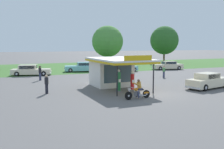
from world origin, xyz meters
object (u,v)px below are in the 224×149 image
at_px(motorcycle_with_rider, 138,91).
at_px(featured_classic_sedan, 208,81).
at_px(parked_car_back_row_centre_left, 168,66).
at_px(parked_car_back_row_far_right, 31,71).
at_px(bystander_admiring_sedan, 47,84).
at_px(bystander_strolling_foreground, 40,73).
at_px(gas_pump_nearside, 119,81).
at_px(bystander_leaning_by_kiosk, 164,71).
at_px(parked_car_back_row_right, 124,68).
at_px(gas_pump_offside, 132,82).
at_px(parked_car_back_row_centre, 82,67).

height_order(motorcycle_with_rider, featured_classic_sedan, motorcycle_with_rider).
xyz_separation_m(featured_classic_sedan, parked_car_back_row_centre_left, (8.09, 17.81, -0.03)).
distance_m(parked_car_back_row_far_right, parked_car_back_row_centre_left, 23.13).
distance_m(parked_car_back_row_far_right, bystander_admiring_sedan, 14.86).
height_order(parked_car_back_row_far_right, bystander_strolling_foreground, bystander_strolling_foreground).
distance_m(gas_pump_nearside, bystander_strolling_foreground, 11.97).
xyz_separation_m(motorcycle_with_rider, bystander_strolling_foreground, (-5.67, 14.08, 0.30)).
bearing_deg(parked_car_back_row_far_right, parked_car_back_row_centre_left, -1.49).
bearing_deg(bystander_leaning_by_kiosk, bystander_strolling_foreground, 166.75).
bearing_deg(bystander_leaning_by_kiosk, parked_car_back_row_right, 102.10).
relative_size(gas_pump_offside, parked_car_back_row_centre, 0.32).
bearing_deg(parked_car_back_row_right, bystander_strolling_foreground, -160.90).
relative_size(parked_car_back_row_centre_left, bystander_leaning_by_kiosk, 3.66).
height_order(gas_pump_offside, parked_car_back_row_centre, gas_pump_offside).
bearing_deg(bystander_strolling_foreground, motorcycle_with_rider, -68.06).
bearing_deg(parked_car_back_row_far_right, bystander_strolling_foreground, -85.06).
height_order(bystander_strolling_foreground, bystander_admiring_sedan, bystander_strolling_foreground).
distance_m(parked_car_back_row_centre, parked_car_back_row_right, 6.80).
distance_m(featured_classic_sedan, parked_car_back_row_centre, 21.49).
relative_size(gas_pump_offside, parked_car_back_row_centre_left, 0.33).
height_order(gas_pump_nearside, parked_car_back_row_right, gas_pump_nearside).
bearing_deg(motorcycle_with_rider, featured_classic_sedan, 9.94).
bearing_deg(bystander_strolling_foreground, parked_car_back_row_centre_left, 13.15).
xyz_separation_m(bystander_strolling_foreground, bystander_admiring_sedan, (-0.68, -8.98, -0.06)).
distance_m(featured_classic_sedan, parked_car_back_row_far_right, 23.77).
bearing_deg(parked_car_back_row_centre_left, motorcycle_with_rider, -131.19).
relative_size(featured_classic_sedan, parked_car_back_row_centre_left, 0.97).
bearing_deg(motorcycle_with_rider, parked_car_back_row_centre, 84.86).
bearing_deg(gas_pump_offside, parked_car_back_row_centre, 88.09).
height_order(bystander_leaning_by_kiosk, bystander_admiring_sedan, bystander_admiring_sedan).
bearing_deg(parked_car_back_row_centre, bystander_leaning_by_kiosk, -55.65).
relative_size(parked_car_back_row_right, bystander_admiring_sedan, 3.04).
distance_m(motorcycle_with_rider, bystander_admiring_sedan, 8.15).
xyz_separation_m(parked_car_back_row_centre_left, bystander_leaning_by_kiosk, (-7.13, -8.93, 0.12)).
height_order(parked_car_back_row_far_right, bystander_leaning_by_kiosk, bystander_leaning_by_kiosk).
bearing_deg(parked_car_back_row_centre, gas_pump_offside, -91.91).
height_order(gas_pump_offside, bystander_strolling_foreground, gas_pump_offside).
bearing_deg(parked_car_back_row_centre, motorcycle_with_rider, -95.14).
xyz_separation_m(parked_car_back_row_centre, bystander_admiring_sedan, (-8.32, -16.81, 0.20)).
height_order(motorcycle_with_rider, parked_car_back_row_centre_left, motorcycle_with_rider).
bearing_deg(bystander_admiring_sedan, featured_classic_sedan, -13.12).
xyz_separation_m(parked_car_back_row_centre, parked_car_back_row_far_right, (-8.15, -1.95, -0.02)).
xyz_separation_m(featured_classic_sedan, parked_car_back_row_right, (-0.84, 17.26, -0.03)).
distance_m(gas_pump_offside, bystander_admiring_sedan, 7.87).
height_order(parked_car_back_row_far_right, parked_car_back_row_right, parked_car_back_row_right).
height_order(gas_pump_nearside, parked_car_back_row_centre, gas_pump_nearside).
height_order(parked_car_back_row_centre, bystander_leaning_by_kiosk, parked_car_back_row_centre).
bearing_deg(parked_car_back_row_far_right, motorcycle_with_rider, -72.80).
bearing_deg(bystander_strolling_foreground, parked_car_back_row_right, 19.10).
bearing_deg(parked_car_back_row_centre, bystander_strolling_foreground, -134.27).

